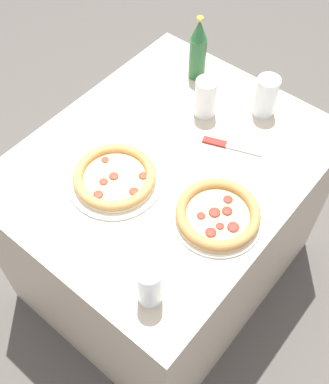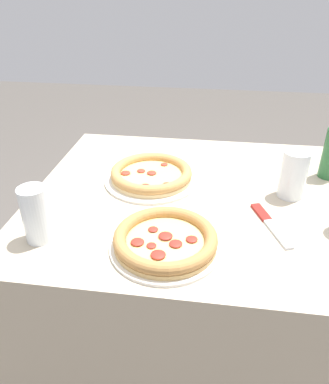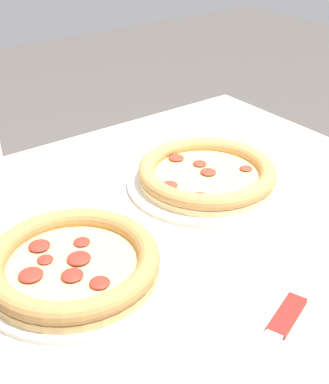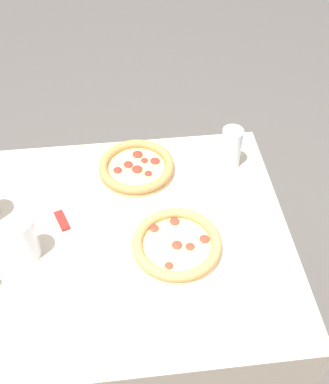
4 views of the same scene
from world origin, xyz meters
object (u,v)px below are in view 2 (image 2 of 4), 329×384
Objects in this scene: pizza_pepperoni at (151,175)px; pizza_veggie at (165,241)px; glass_iced_tea at (293,176)px; glass_mango_juice at (36,216)px; knife at (269,223)px.

pizza_pepperoni is 0.33m from pizza_veggie.
pizza_veggie is (-0.09, 0.32, 0.00)m from pizza_pepperoni.
pizza_veggie is 0.43m from glass_iced_tea.
pizza_pepperoni is at bearing -123.67° from glass_mango_juice.
pizza_pepperoni is 1.51× the size of knife.
pizza_pepperoni is 0.41m from glass_iced_tea.
glass_mango_juice is at bearing 56.33° from pizza_pepperoni.
knife is at bearing -165.86° from glass_mango_juice.
glass_iced_tea reaches higher than pizza_veggie.
glass_iced_tea reaches higher than knife.
glass_iced_tea is 0.98× the size of glass_mango_juice.
glass_iced_tea reaches higher than pizza_pepperoni.
pizza_veggie is 1.37× the size of knife.
pizza_veggie is at bearing 27.93° from knife.
glass_iced_tea is at bearing -115.16° from knife.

